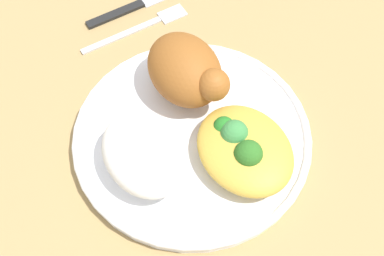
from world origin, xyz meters
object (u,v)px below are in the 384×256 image
at_px(fork, 142,26).
at_px(knife, 142,3).
at_px(rice_pile, 144,154).
at_px(plate, 192,137).
at_px(roasted_chicken, 187,71).
at_px(mac_cheese_with_broccoli, 244,148).

height_order(fork, knife, knife).
height_order(rice_pile, knife, rice_pile).
bearing_deg(knife, plate, -12.53).
relative_size(rice_pile, knife, 0.55).
xyz_separation_m(plate, fork, (-0.18, 0.03, -0.01)).
bearing_deg(roasted_chicken, plate, -24.41).
bearing_deg(knife, roasted_chicken, -8.26).
height_order(rice_pile, mac_cheese_with_broccoli, rice_pile).
bearing_deg(plate, rice_pile, -81.52).
height_order(plate, knife, plate).
xyz_separation_m(mac_cheese_with_broccoli, knife, (-0.27, 0.02, -0.03)).
distance_m(roasted_chicken, mac_cheese_with_broccoli, 0.11).
relative_size(rice_pile, mac_cheese_with_broccoli, 0.92).
bearing_deg(rice_pile, mac_cheese_with_broccoli, 65.44).
height_order(plate, mac_cheese_with_broccoli, mac_cheese_with_broccoli).
bearing_deg(rice_pile, fork, 154.46).
xyz_separation_m(roasted_chicken, rice_pile, (0.06, -0.09, -0.01)).
bearing_deg(roasted_chicken, rice_pile, -53.68).
relative_size(plate, roasted_chicken, 2.41).
relative_size(roasted_chicken, rice_pile, 1.03).
bearing_deg(roasted_chicken, knife, 171.74).
relative_size(fork, knife, 0.75).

